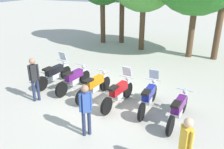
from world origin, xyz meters
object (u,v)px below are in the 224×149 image
motorcycle_1 (74,79)px  motorcycle_2 (94,86)px  motorcycle_3 (118,92)px  motorcycle_5 (178,109)px  person_0 (86,107)px  motorcycle_0 (55,73)px  motorcycle_4 (148,97)px  person_1 (34,76)px  person_2 (186,144)px

motorcycle_1 → motorcycle_2: same height
motorcycle_3 → motorcycle_5: bearing=-89.6°
motorcycle_2 → motorcycle_5: 3.43m
motorcycle_1 → person_0: size_ratio=1.31×
motorcycle_0 → person_0: 4.29m
motorcycle_2 → motorcycle_4: (2.26, -0.07, 0.01)m
motorcycle_0 → motorcycle_4: 4.55m
person_1 → person_2: size_ratio=1.07×
motorcycle_0 → motorcycle_4: (4.52, -0.50, 0.00)m
person_1 → motorcycle_4: bearing=-125.0°
motorcycle_1 → motorcycle_5: bearing=-92.7°
person_0 → person_1: bearing=-157.0°
motorcycle_2 → motorcycle_5: (3.39, -0.51, 0.00)m
motorcycle_1 → motorcycle_5: 4.59m
motorcycle_2 → motorcycle_3: size_ratio=1.00×
motorcycle_0 → motorcycle_5: (5.65, -0.94, -0.01)m
motorcycle_1 → motorcycle_4: (3.39, -0.34, 0.01)m
motorcycle_1 → motorcycle_2: (1.13, -0.27, 0.00)m
motorcycle_0 → person_0: bearing=-124.2°
person_2 → motorcycle_1: bearing=-81.3°
motorcycle_3 → person_2: (2.77, -2.69, 0.44)m
motorcycle_3 → person_2: person_2 is taller
motorcycle_4 → motorcycle_5: motorcycle_4 is taller
motorcycle_1 → person_0: bearing=-134.0°
motorcycle_3 → motorcycle_4: size_ratio=1.00×
person_0 → motorcycle_3: bearing=130.3°
motorcycle_3 → person_0: (-0.15, -2.14, 0.46)m
motorcycle_2 → person_1: bearing=131.0°
motorcycle_0 → person_2: 7.01m
motorcycle_1 → motorcycle_4: motorcycle_4 is taller
motorcycle_4 → person_0: person_0 is taller
motorcycle_5 → person_1: (-5.33, -0.69, 0.54)m
motorcycle_4 → person_1: size_ratio=1.24×
motorcycle_0 → motorcycle_1: (1.13, -0.16, -0.01)m
motorcycle_5 → person_2: 2.47m
motorcycle_4 → person_1: 4.37m
motorcycle_4 → person_2: person_2 is taller
motorcycle_3 → person_2: 3.89m
motorcycle_4 → person_1: person_1 is taller
motorcycle_2 → motorcycle_0: bearing=88.5°
motorcycle_5 → motorcycle_1: bearing=86.5°
person_2 → motorcycle_3: bearing=-93.4°
person_1 → person_2: (5.84, -1.69, -0.08)m
motorcycle_0 → motorcycle_4: same height
motorcycle_4 → motorcycle_5: (1.13, -0.44, -0.01)m
motorcycle_3 → motorcycle_0: bearing=87.8°
motorcycle_0 → motorcycle_5: bearing=-93.1°
motorcycle_5 → person_0: bearing=133.5°
motorcycle_4 → person_0: bearing=150.6°
motorcycle_4 → person_2: 3.29m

